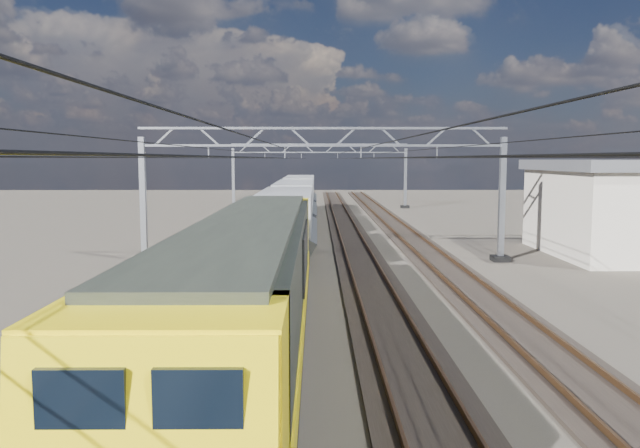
{
  "coord_description": "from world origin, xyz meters",
  "views": [
    {
      "loc": [
        -0.35,
        -28.9,
        5.47
      ],
      "look_at": [
        -0.17,
        0.27,
        2.4
      ],
      "focal_mm": 35.0,
      "sensor_mm": 36.0,
      "label": 1
    }
  ],
  "objects_px": {
    "catenary_gantry_far": "(319,173)",
    "locomotive": "(252,281)",
    "hopper_wagon_lead": "(286,219)",
    "hopper_wagon_third": "(300,191)",
    "hopper_wagon_mid": "(295,201)",
    "catenary_gantry_mid": "(323,188)"
  },
  "relations": [
    {
      "from": "hopper_wagon_lead",
      "to": "hopper_wagon_third",
      "type": "distance_m",
      "value": 28.4
    },
    {
      "from": "catenary_gantry_mid",
      "to": "hopper_wagon_mid",
      "type": "height_order",
      "value": "catenary_gantry_mid"
    },
    {
      "from": "locomotive",
      "to": "hopper_wagon_third",
      "type": "xyz_separation_m",
      "value": [
        -0.0,
        46.1,
        -0.09
      ]
    },
    {
      "from": "catenary_gantry_far",
      "to": "hopper_wagon_mid",
      "type": "height_order",
      "value": "catenary_gantry_far"
    },
    {
      "from": "catenary_gantry_mid",
      "to": "hopper_wagon_mid",
      "type": "relative_size",
      "value": 1.53
    },
    {
      "from": "catenary_gantry_far",
      "to": "locomotive",
      "type": "bearing_deg",
      "value": -92.16
    },
    {
      "from": "catenary_gantry_far",
      "to": "locomotive",
      "type": "distance_m",
      "value": 53.19
    },
    {
      "from": "hopper_wagon_mid",
      "to": "hopper_wagon_third",
      "type": "bearing_deg",
      "value": 90.0
    },
    {
      "from": "locomotive",
      "to": "hopper_wagon_third",
      "type": "bearing_deg",
      "value": 90.0
    },
    {
      "from": "catenary_gantry_far",
      "to": "hopper_wagon_mid",
      "type": "relative_size",
      "value": 1.53
    },
    {
      "from": "locomotive",
      "to": "hopper_wagon_third",
      "type": "height_order",
      "value": "locomotive"
    },
    {
      "from": "hopper_wagon_mid",
      "to": "hopper_wagon_third",
      "type": "height_order",
      "value": "same"
    },
    {
      "from": "locomotive",
      "to": "catenary_gantry_far",
      "type": "bearing_deg",
      "value": 87.84
    },
    {
      "from": "locomotive",
      "to": "hopper_wagon_mid",
      "type": "xyz_separation_m",
      "value": [
        -0.0,
        31.9,
        -0.09
      ]
    },
    {
      "from": "hopper_wagon_lead",
      "to": "catenary_gantry_mid",
      "type": "bearing_deg",
      "value": -15.83
    },
    {
      "from": "catenary_gantry_far",
      "to": "hopper_wagon_mid",
      "type": "distance_m",
      "value": 21.39
    },
    {
      "from": "catenary_gantry_mid",
      "to": "hopper_wagon_third",
      "type": "bearing_deg",
      "value": 93.95
    },
    {
      "from": "catenary_gantry_mid",
      "to": "catenary_gantry_far",
      "type": "relative_size",
      "value": 1.0
    },
    {
      "from": "catenary_gantry_mid",
      "to": "locomotive",
      "type": "distance_m",
      "value": 17.32
    },
    {
      "from": "hopper_wagon_lead",
      "to": "hopper_wagon_mid",
      "type": "xyz_separation_m",
      "value": [
        0.0,
        14.2,
        0.0
      ]
    },
    {
      "from": "hopper_wagon_lead",
      "to": "hopper_wagon_third",
      "type": "relative_size",
      "value": 1.0
    },
    {
      "from": "catenary_gantry_far",
      "to": "catenary_gantry_mid",
      "type": "bearing_deg",
      "value": -90.0
    }
  ]
}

